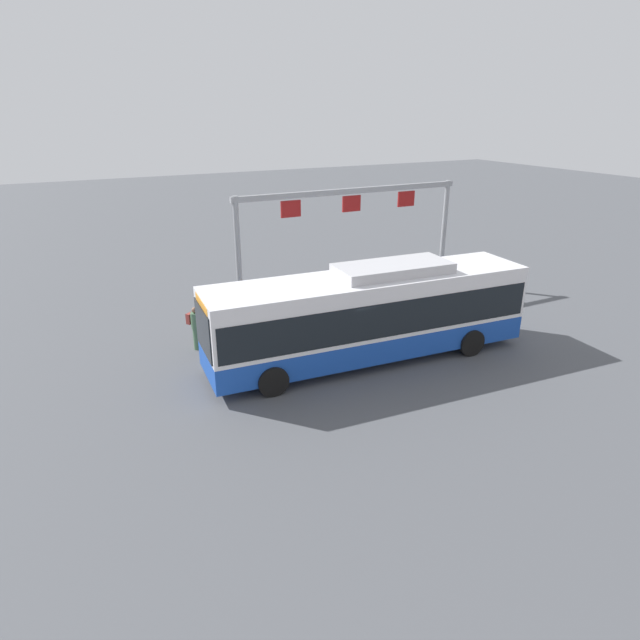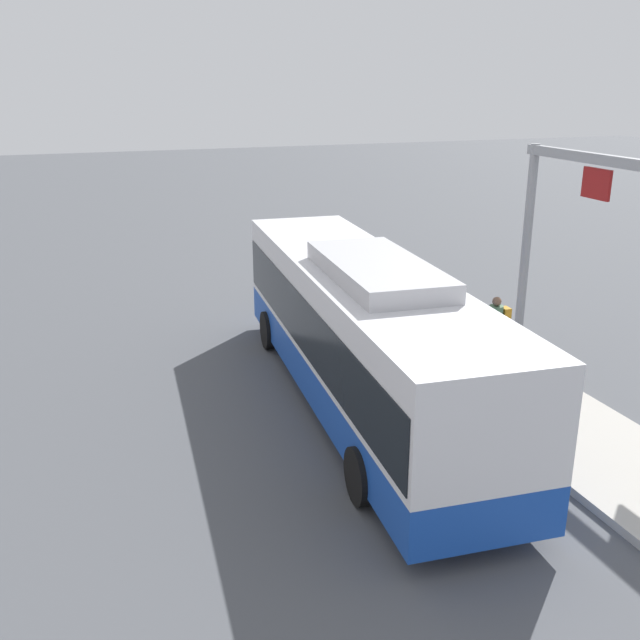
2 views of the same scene
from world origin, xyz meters
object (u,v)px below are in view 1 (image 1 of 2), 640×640
person_boarding (195,327)px  person_waiting_near (242,321)px  bus_main (370,312)px  trash_bin (432,289)px  person_waiting_far (286,312)px  person_waiting_mid (300,302)px

person_boarding → person_waiting_near: same height
bus_main → trash_bin: 7.16m
person_waiting_far → trash_bin: 7.74m
person_boarding → person_waiting_far: 3.52m
person_boarding → person_waiting_mid: person_waiting_mid is taller
bus_main → person_waiting_near: bus_main is taller
person_boarding → trash_bin: bearing=58.5°
bus_main → person_boarding: (5.28, -3.65, -0.92)m
bus_main → person_waiting_mid: (0.89, -3.91, -0.76)m
person_waiting_far → bus_main: bearing=18.7°
bus_main → person_waiting_near: 5.03m
trash_bin → person_waiting_near: bearing=2.6°
person_boarding → person_waiting_near: size_ratio=1.00×
bus_main → trash_bin: (-5.90, -3.89, -1.20)m
person_waiting_near → trash_bin: size_ratio=1.86×
person_boarding → person_waiting_mid: bearing=60.7°
person_waiting_mid → trash_bin: (-6.78, 0.03, -0.44)m
person_waiting_near → person_waiting_far: bearing=83.9°
person_waiting_mid → person_waiting_far: 1.17m
person_waiting_near → trash_bin: 9.45m
person_waiting_near → person_boarding: bearing=-92.9°
bus_main → person_waiting_far: bus_main is taller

